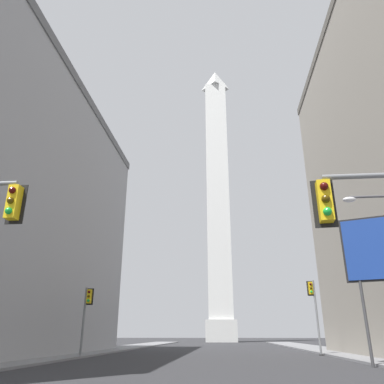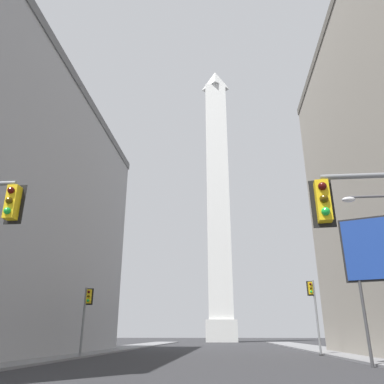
# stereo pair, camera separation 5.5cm
# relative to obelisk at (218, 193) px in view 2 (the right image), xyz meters

# --- Properties ---
(sidewalk_left) EXTENTS (5.00, 109.54, 0.15)m
(sidewalk_left) POSITION_rel_obelisk_xyz_m (-12.25, -58.42, -37.05)
(sidewalk_left) COLOR slate
(sidewalk_left) RESTS_ON ground_plane
(sidewalk_right) EXTENTS (5.00, 109.54, 0.15)m
(sidewalk_right) POSITION_rel_obelisk_xyz_m (12.25, -58.42, -37.05)
(sidewalk_right) COLOR slate
(sidewalk_right) RESTS_ON ground_plane
(obelisk) EXTENTS (7.29, 7.29, 76.75)m
(obelisk) POSITION_rel_obelisk_xyz_m (0.00, 0.00, 0.00)
(obelisk) COLOR silver
(obelisk) RESTS_ON ground_plane
(traffic_light_mid_left) EXTENTS (0.77, 0.51, 5.32)m
(traffic_light_mid_left) POSITION_rel_obelisk_xyz_m (-9.95, -63.33, -33.61)
(traffic_light_mid_left) COLOR slate
(traffic_light_mid_left) RESTS_ON ground_plane
(traffic_light_mid_right) EXTENTS (0.78, 0.50, 6.37)m
(traffic_light_mid_right) POSITION_rel_obelisk_xyz_m (9.25, -58.14, -32.95)
(traffic_light_mid_right) COLOR slate
(traffic_light_mid_right) RESTS_ON ground_plane
(billboard_sign) EXTENTS (4.06, 1.66, 8.52)m
(billboard_sign) POSITION_rel_obelisk_xyz_m (10.68, -71.07, -30.78)
(billboard_sign) COLOR #3F3F42
(billboard_sign) RESTS_ON ground_plane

